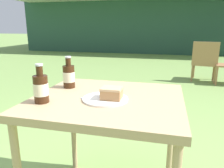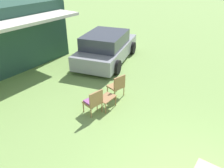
{
  "view_description": "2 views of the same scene",
  "coord_description": "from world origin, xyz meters",
  "px_view_note": "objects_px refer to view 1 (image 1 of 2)",
  "views": [
    {
      "loc": [
        0.31,
        -1.13,
        1.14
      ],
      "look_at": [
        0.0,
        0.1,
        0.8
      ],
      "focal_mm": 35.0,
      "sensor_mm": 36.0,
      "label": 1
    },
    {
      "loc": [
        -3.15,
        -0.06,
        4.18
      ],
      "look_at": [
        1.66,
        3.45,
        0.9
      ],
      "focal_mm": 35.0,
      "sensor_mm": 36.0,
      "label": 2
    }
  ],
  "objects_px": {
    "wicker_chair_cushioned": "(205,60)",
    "cola_bottle_far": "(41,88)",
    "cake_on_plate": "(109,96)",
    "patio_table": "(108,110)",
    "cola_bottle_near": "(69,76)"
  },
  "relations": [
    {
      "from": "cake_on_plate",
      "to": "cola_bottle_near",
      "type": "relative_size",
      "value": 1.22
    },
    {
      "from": "cola_bottle_near",
      "to": "patio_table",
      "type": "bearing_deg",
      "value": -24.16
    },
    {
      "from": "patio_table",
      "to": "cola_bottle_near",
      "type": "height_order",
      "value": "cola_bottle_near"
    },
    {
      "from": "cake_on_plate",
      "to": "patio_table",
      "type": "bearing_deg",
      "value": 112.25
    },
    {
      "from": "cake_on_plate",
      "to": "cola_bottle_far",
      "type": "relative_size",
      "value": 1.22
    },
    {
      "from": "cake_on_plate",
      "to": "cola_bottle_near",
      "type": "bearing_deg",
      "value": 150.02
    },
    {
      "from": "cake_on_plate",
      "to": "cola_bottle_near",
      "type": "xyz_separation_m",
      "value": [
        -0.31,
        0.18,
        0.05
      ]
    },
    {
      "from": "wicker_chair_cushioned",
      "to": "patio_table",
      "type": "xyz_separation_m",
      "value": [
        -1.1,
        -3.75,
        0.22
      ]
    },
    {
      "from": "wicker_chair_cushioned",
      "to": "cola_bottle_far",
      "type": "xyz_separation_m",
      "value": [
        -1.41,
        -3.92,
        0.37
      ]
    },
    {
      "from": "cola_bottle_far",
      "to": "patio_table",
      "type": "bearing_deg",
      "value": 28.5
    },
    {
      "from": "cake_on_plate",
      "to": "cola_bottle_far",
      "type": "bearing_deg",
      "value": -160.16
    },
    {
      "from": "wicker_chair_cushioned",
      "to": "cola_bottle_near",
      "type": "bearing_deg",
      "value": 80.06
    },
    {
      "from": "patio_table",
      "to": "cake_on_plate",
      "type": "xyz_separation_m",
      "value": [
        0.02,
        -0.05,
        0.1
      ]
    },
    {
      "from": "wicker_chair_cushioned",
      "to": "patio_table",
      "type": "distance_m",
      "value": 3.91
    },
    {
      "from": "patio_table",
      "to": "cola_bottle_near",
      "type": "xyz_separation_m",
      "value": [
        -0.29,
        0.13,
        0.16
      ]
    }
  ]
}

